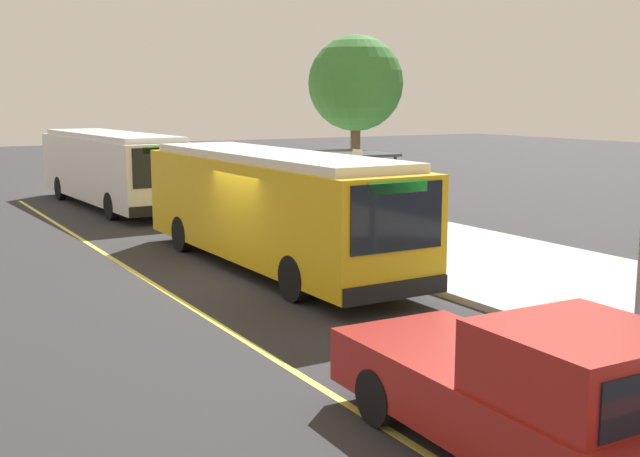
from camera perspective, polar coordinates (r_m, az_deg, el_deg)
ground_plane at (r=19.12m, az=-5.33°, el=-3.51°), size 120.00×120.00×0.00m
sidewalk_curb at (r=22.24m, az=8.83°, el=-1.56°), size 44.00×6.40×0.15m
lane_stripe_center at (r=18.33m, az=-11.59°, el=-4.21°), size 36.00×0.14×0.01m
transit_bus_main at (r=19.85m, az=-3.56°, el=1.73°), size 10.78×2.71×2.95m
transit_bus_second at (r=32.38m, az=-14.90°, el=4.37°), size 11.37×3.05×2.95m
pickup_truck at (r=9.57m, az=15.14°, el=-11.67°), size 5.44×2.13×1.85m
bus_shelter at (r=24.84m, az=2.54°, el=3.96°), size 2.90×1.60×2.48m
waiting_bench at (r=24.98m, az=2.75°, el=1.02°), size 1.60×0.48×0.95m
route_sign_post at (r=21.05m, az=2.74°, el=3.11°), size 0.44×0.08×2.80m
pedestrian_commuter at (r=22.37m, az=4.76°, el=1.28°), size 0.24×0.40×1.69m
street_tree_upstreet at (r=28.84m, az=2.61°, el=10.42°), size 3.44×3.44×6.39m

